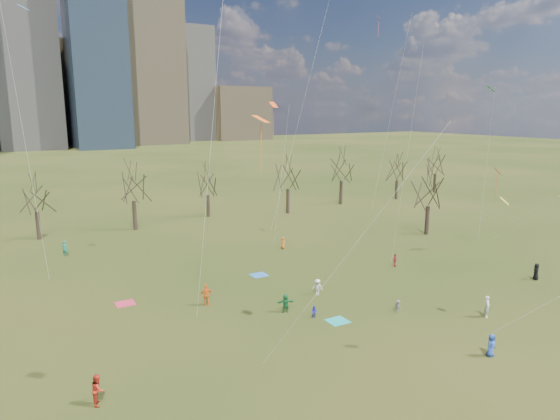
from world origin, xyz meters
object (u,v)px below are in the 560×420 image
blanket_crimson (125,304)px  person_1 (487,306)px  person_4 (207,295)px  person_2 (98,389)px  person_0 (491,345)px  blanket_teal (338,321)px  blanket_navy (259,275)px

blanket_crimson → person_1: (24.53, -17.34, 0.88)m
person_1 → person_4: size_ratio=0.95×
blanket_crimson → person_2: 15.15m
blanket_crimson → person_0: person_0 is taller
blanket_teal → person_0: bearing=-60.2°
person_2 → blanket_teal: bearing=-66.6°
person_4 → person_1: bearing=151.7°
blanket_navy → person_1: bearing=-58.7°
person_1 → person_4: 22.97m
blanket_teal → person_1: person_1 is taller
blanket_crimson → person_2: (-4.76, -14.36, 0.89)m
blanket_navy → person_2: size_ratio=0.89×
blanket_crimson → person_1: 30.06m
person_0 → person_1: (5.27, 4.43, 0.10)m
person_2 → person_4: person_4 is taller
blanket_navy → person_4: person_4 is taller
person_2 → person_4: 15.03m
blanket_navy → blanket_crimson: (-13.44, -0.92, 0.00)m
blanket_crimson → blanket_navy: bearing=3.9°
blanket_teal → person_4: (-7.72, 8.21, 0.93)m
blanket_navy → blanket_crimson: same height
person_0 → person_4: size_ratio=0.84×
blanket_teal → person_2: bearing=-172.8°
person_2 → person_1: bearing=-79.6°
person_1 → person_2: person_2 is taller
person_2 → person_0: bearing=-90.9°
blanket_crimson → person_4: bearing=-32.7°
person_0 → person_2: (-24.02, 7.42, 0.11)m
blanket_crimson → person_1: bearing=-35.3°
blanket_crimson → blanket_teal: bearing=-41.3°
blanket_navy → blanket_crimson: bearing=-176.1°
blanket_navy → person_4: size_ratio=0.85×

